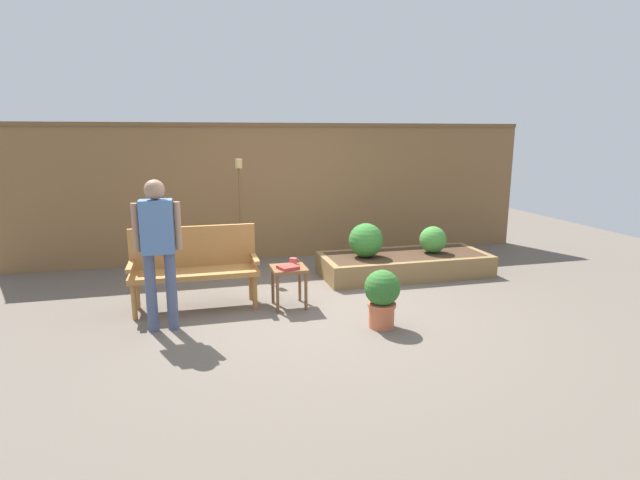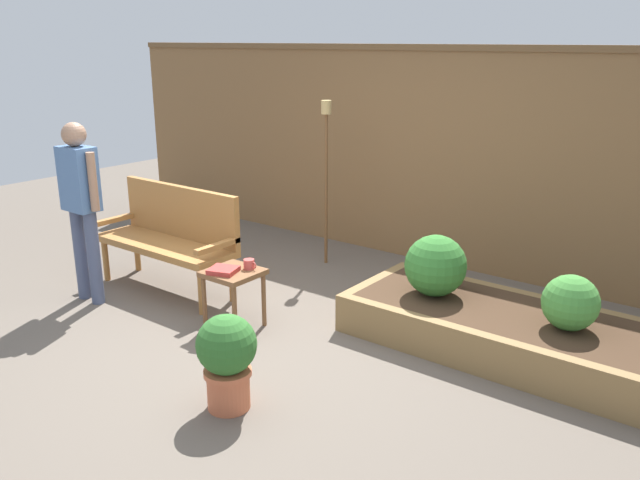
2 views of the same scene
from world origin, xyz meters
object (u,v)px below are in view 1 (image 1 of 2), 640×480
shrub_near_bench (366,240)px  tiki_torch (240,195)px  side_table (289,274)px  potted_boxwood (382,295)px  garden_bench (194,261)px  cup_on_table (293,261)px  book_on_table (288,267)px  shrub_far_corner (433,240)px  person_by_bench (158,242)px

shrub_near_bench → tiki_torch: size_ratio=0.29×
tiki_torch → side_table: bearing=-77.7°
side_table → potted_boxwood: potted_boxwood is taller
garden_bench → shrub_near_bench: garden_bench is taller
garden_bench → cup_on_table: size_ratio=12.09×
book_on_table → shrub_far_corner: (2.33, 0.99, -0.01)m
garden_bench → book_on_table: 1.10m
shrub_far_corner → person_by_bench: 3.95m
tiki_torch → cup_on_table: bearing=-74.3°
potted_boxwood → person_by_bench: 2.35m
book_on_table → tiki_torch: bearing=82.1°
side_table → shrub_near_bench: 1.58m
shrub_far_corner → tiki_torch: bearing=163.7°
cup_on_table → book_on_table: size_ratio=0.58×
person_by_bench → book_on_table: bearing=11.8°
cup_on_table → garden_bench: bearing=170.7°
side_table → shrub_near_bench: shrub_near_bench is taller
side_table → book_on_table: book_on_table is taller
potted_boxwood → person_by_bench: (-2.22, 0.51, 0.58)m
tiki_torch → shrub_far_corner: bearing=-16.3°
garden_bench → cup_on_table: (1.14, -0.19, -0.03)m
cup_on_table → person_by_bench: size_ratio=0.08×
garden_bench → tiki_torch: (0.69, 1.40, 0.59)m
shrub_far_corner → tiki_torch: tiki_torch is taller
side_table → garden_bench: bearing=164.6°
side_table → potted_boxwood: size_ratio=0.77×
shrub_near_bench → potted_boxwood: bearing=-104.5°
side_table → shrub_far_corner: 2.48m
garden_bench → book_on_table: size_ratio=6.99×
book_on_table → side_table: bearing=54.2°
shrub_near_bench → book_on_table: bearing=-142.6°
garden_bench → tiki_torch: tiki_torch is taller
potted_boxwood → shrub_far_corner: (1.49, 1.79, 0.14)m
cup_on_table → shrub_near_bench: shrub_near_bench is taller
cup_on_table → side_table: bearing=-126.2°
shrub_near_bench → person_by_bench: (-2.68, -1.28, 0.39)m
garden_bench → person_by_bench: 0.84m
side_table → cup_on_table: (0.08, 0.10, 0.12)m
garden_bench → shrub_far_corner: bearing=10.5°
cup_on_table → book_on_table: cup_on_table is taller
garden_bench → shrub_far_corner: 3.42m
cup_on_table → book_on_table: (-0.10, -0.18, -0.02)m
side_table → tiki_torch: 1.89m
side_table → shrub_far_corner: size_ratio=1.24×
tiki_torch → person_by_bench: (-1.03, -2.06, -0.20)m
tiki_torch → person_by_bench: size_ratio=1.05×
garden_bench → cup_on_table: 1.15m
cup_on_table → tiki_torch: 1.76m
tiki_torch → potted_boxwood: bearing=-65.3°
potted_boxwood → shrub_near_bench: (0.46, 1.79, 0.19)m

